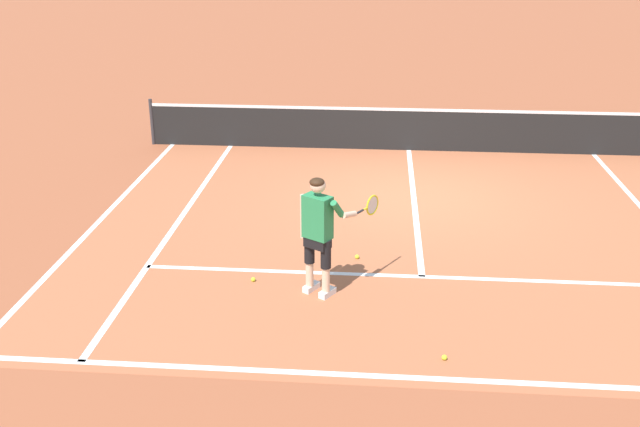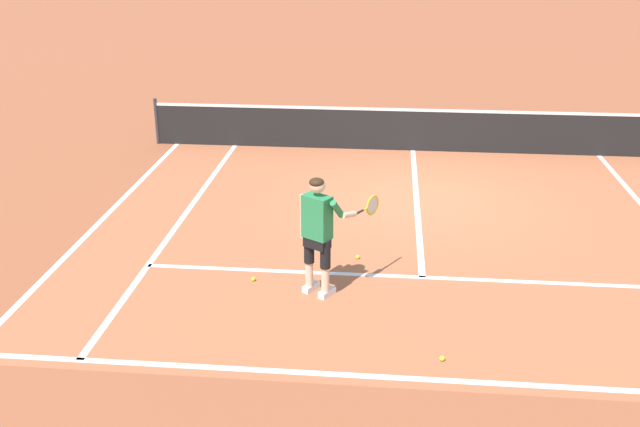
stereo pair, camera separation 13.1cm
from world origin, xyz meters
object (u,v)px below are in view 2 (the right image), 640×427
object	(u,v)px
tennis_player	(319,228)
tennis_ball_mid_court	(253,279)
tennis_ball_near_feet	(442,358)
tennis_ball_by_baseline	(358,257)

from	to	relation	value
tennis_player	tennis_ball_mid_court	world-z (taller)	tennis_player
tennis_ball_near_feet	tennis_ball_mid_court	bearing A→B (deg)	145.03
tennis_player	tennis_ball_by_baseline	bearing A→B (deg)	67.47
tennis_player	tennis_ball_mid_court	xyz separation A→B (m)	(-0.98, 0.28, -0.96)
tennis_ball_near_feet	tennis_ball_by_baseline	world-z (taller)	same
tennis_ball_near_feet	tennis_player	bearing A→B (deg)	136.43
tennis_player	tennis_ball_by_baseline	xyz separation A→B (m)	(0.49, 1.17, -0.96)
tennis_player	tennis_ball_mid_court	bearing A→B (deg)	164.12
tennis_player	tennis_ball_near_feet	bearing A→B (deg)	-43.57
tennis_player	tennis_ball_near_feet	world-z (taller)	tennis_player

